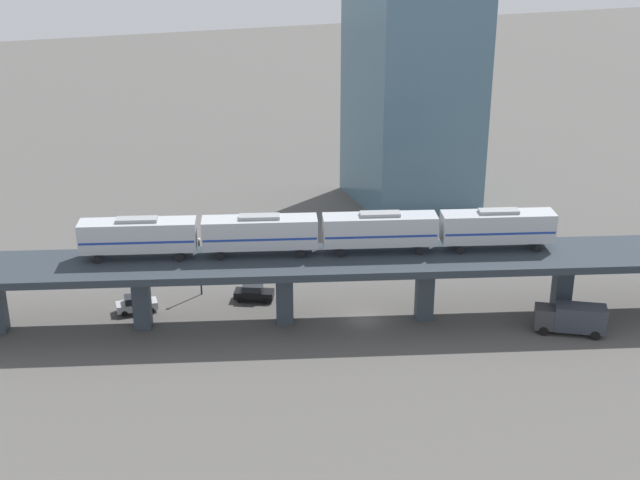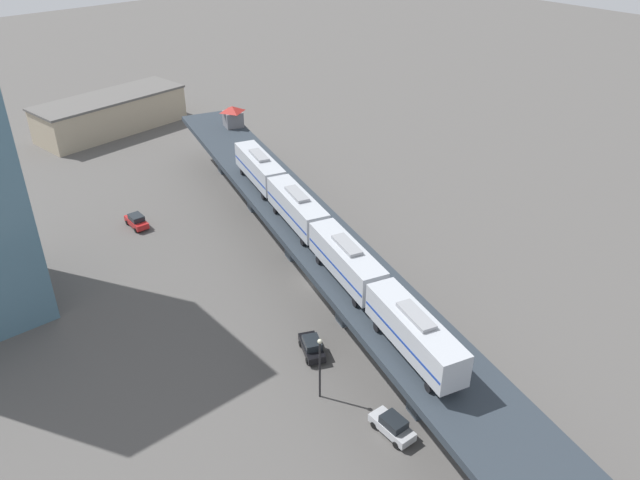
# 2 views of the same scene
# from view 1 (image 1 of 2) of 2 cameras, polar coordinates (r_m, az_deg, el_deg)

# --- Properties ---
(ground_plane) EXTENTS (400.00, 400.00, 0.00)m
(ground_plane) POSITION_cam_1_polar(r_m,az_deg,el_deg) (96.46, 2.81, -5.11)
(ground_plane) COLOR #514F4C
(elevated_viaduct) EXTENTS (33.24, 90.79, 7.33)m
(elevated_viaduct) POSITION_cam_1_polar(r_m,az_deg,el_deg) (93.73, 2.78, -1.68)
(elevated_viaduct) COLOR #283039
(elevated_viaduct) RESTS_ON ground
(subway_train) EXTENTS (16.31, 48.67, 4.45)m
(subway_train) POSITION_cam_1_polar(r_m,az_deg,el_deg) (93.26, 0.00, 0.59)
(subway_train) COLOR #ADB2BA
(subway_train) RESTS_ON elevated_viaduct
(street_car_black) EXTENTS (3.47, 4.75, 1.89)m
(street_car_black) POSITION_cam_1_polar(r_m,az_deg,el_deg) (100.58, -4.27, -3.36)
(street_car_black) COLOR black
(street_car_black) RESTS_ON ground
(street_car_silver) EXTENTS (2.12, 4.48, 1.89)m
(street_car_silver) POSITION_cam_1_polar(r_m,az_deg,el_deg) (99.74, -11.68, -4.01)
(street_car_silver) COLOR #B7BABF
(street_car_silver) RESTS_ON ground
(street_car_red) EXTENTS (2.06, 4.45, 1.89)m
(street_car_red) POSITION_cam_1_polar(r_m,az_deg,el_deg) (115.92, 13.44, -0.38)
(street_car_red) COLOR #AD1E1E
(street_car_red) RESTS_ON ground
(delivery_truck) EXTENTS (5.55, 7.36, 3.20)m
(delivery_truck) POSITION_cam_1_polar(r_m,az_deg,el_deg) (96.43, 15.79, -4.83)
(delivery_truck) COLOR #333338
(delivery_truck) RESTS_ON ground
(street_lamp) EXTENTS (0.44, 0.44, 6.94)m
(street_lamp) POSITION_cam_1_polar(r_m,az_deg,el_deg) (101.22, -7.69, -1.36)
(street_lamp) COLOR black
(street_lamp) RESTS_ON ground
(office_tower) EXTENTS (16.00, 16.00, 36.00)m
(office_tower) POSITION_cam_1_polar(r_m,az_deg,el_deg) (128.46, 6.02, 10.27)
(office_tower) COLOR slate
(office_tower) RESTS_ON ground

